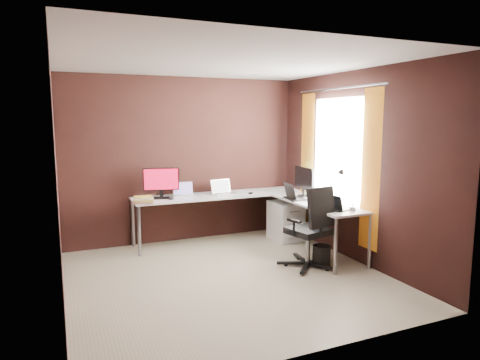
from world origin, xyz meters
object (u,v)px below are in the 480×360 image
Objects in this scene: book_stack at (143,200)px; laptop_black_small at (334,206)px; monitor_right at (304,180)px; laptop_black_big at (294,196)px; office_chair at (310,243)px; monitor_left at (161,181)px; laptop_white at (183,193)px; laptop_silver at (223,191)px; drawer_pedestal at (286,221)px; desk_lamp at (346,185)px; wastebasket at (321,256)px.

laptop_black_small is at bearing -33.55° from book_stack.
monitor_right reaches higher than laptop_black_big.
laptop_black_small is 0.56m from office_chair.
monitor_right is (1.98, -0.68, -0.00)m from monitor_left.
laptop_black_small is (1.84, -1.64, -0.21)m from monitor_left.
laptop_white is 0.89× the size of laptop_silver.
book_stack is (-2.29, 0.46, -0.21)m from monitor_right.
drawer_pedestal is 1.14× the size of desk_lamp.
drawer_pedestal is at bearing -9.44° from laptop_black_big.
monitor_left reaches higher than laptop_black_small.
laptop_silver reaches higher than wastebasket.
laptop_white is at bearing 22.63° from monitor_left.
book_stack is (-2.03, 0.60, -0.01)m from laptop_black_big.
office_chair is (-0.42, 0.14, -0.75)m from desk_lamp.
monitor_left reaches higher than office_chair.
drawer_pedestal is 0.57× the size of office_chair.
laptop_black_big is at bearing -10.46° from laptop_black_small.
laptop_silver is at bearing 60.71° from monitor_right.
desk_lamp is 0.50× the size of office_chair.
laptop_black_small is 0.66m from wastebasket.
book_stack reaches higher than drawer_pedestal.
laptop_black_big reaches higher than drawer_pedestal.
desk_lamp is (-0.04, -1.05, 0.08)m from monitor_right.
monitor_left is at bearing -163.86° from laptop_white.
laptop_black_small is at bearing 162.28° from desk_lamp.
laptop_white is at bearing 163.54° from laptop_silver.
book_stack is (-1.25, -0.20, -0.01)m from laptop_silver.
wastebasket is at bearing 175.94° from desk_lamp.
office_chair is at bearing 61.98° from laptop_black_small.
drawer_pedestal is 1.26m from office_chair.
wastebasket is at bearing 165.51° from monitor_right.
office_chair is 3.98× the size of wastebasket.
laptop_white is 0.30× the size of office_chair.
drawer_pedestal is 1.87× the size of book_stack.
drawer_pedestal is 1.89× the size of laptop_white.
drawer_pedestal is 2.22m from book_stack.
laptop_silver is (-1.04, 0.66, -0.20)m from monitor_right.
monitor_right is 1.25m from laptop_silver.
laptop_silver is at bearing -2.05° from laptop_white.
monitor_right reaches higher than office_chair.
laptop_black_small is (0.11, -0.82, -0.01)m from laptop_black_big.
laptop_black_small is 0.32m from desk_lamp.
laptop_black_small is (0.90, -1.62, -0.00)m from laptop_silver.
monitor_left reaches higher than drawer_pedestal.
drawer_pedestal is at bearing -3.97° from book_stack.
desk_lamp is (0.09, -1.36, 0.76)m from drawer_pedestal.
book_stack is at bearing -150.57° from laptop_white.
desk_lamp is (1.94, -1.73, 0.08)m from monitor_left.
desk_lamp reaches higher than laptop_white.
book_stack is (-0.31, -0.22, -0.21)m from monitor_left.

